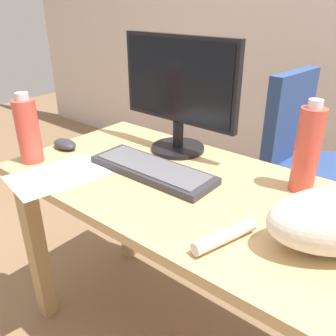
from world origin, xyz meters
TOP-DOWN VIEW (x-y plane):
  - desk at (0.00, 0.00)m, footprint 1.32×0.62m
  - office_chair at (0.09, 0.75)m, footprint 0.48×0.48m
  - monitor at (-0.25, 0.20)m, footprint 0.48×0.20m
  - keyboard at (-0.19, -0.01)m, footprint 0.44×0.15m
  - computer_mouse at (-0.59, -0.06)m, footprint 0.11×0.06m
  - paper_sheet at (-0.42, -0.22)m, footprint 0.26×0.33m
  - water_bottle at (0.23, 0.19)m, footprint 0.07×0.07m
  - spray_bottle at (-0.58, -0.21)m, footprint 0.08×0.08m

SIDE VIEW (x-z plane):
  - office_chair at x=0.09m, z-range -0.06..0.89m
  - desk at x=0.00m, z-range 0.24..0.95m
  - paper_sheet at x=-0.42m, z-range 0.71..0.71m
  - keyboard at x=-0.19m, z-range 0.71..0.74m
  - computer_mouse at x=-0.59m, z-range 0.71..0.75m
  - spray_bottle at x=-0.58m, z-range 0.70..0.95m
  - water_bottle at x=0.23m, z-range 0.70..0.98m
  - monitor at x=-0.25m, z-range 0.73..1.15m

